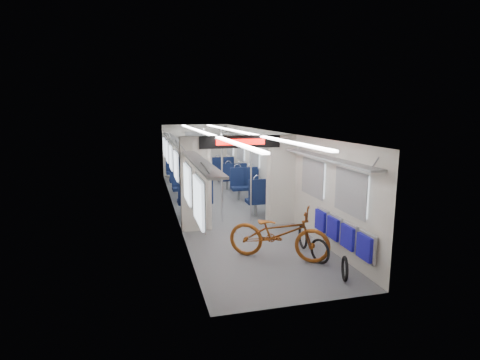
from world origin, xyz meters
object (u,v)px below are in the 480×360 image
(bike_hoop_a, at_px, (345,270))
(flip_bench, at_px, (342,232))
(seat_bay_near_right, at_px, (254,188))
(seat_bay_far_right, at_px, (229,171))
(bike_hoop_b, at_px, (320,252))
(stanchion_near_right, at_px, (251,178))
(seat_bay_near_left, at_px, (191,189))
(stanchion_far_left, at_px, (205,162))
(stanchion_far_right, at_px, (221,162))
(bike_hoop_c, at_px, (303,237))
(seat_bay_far_left, at_px, (180,172))
(bicycle, at_px, (279,233))
(stanchion_near_left, at_px, (222,179))

(bike_hoop_a, bearing_deg, flip_bench, 65.12)
(seat_bay_near_right, xyz_separation_m, seat_bay_far_right, (-0.00, 3.51, -0.03))
(bike_hoop_b, bearing_deg, stanchion_near_right, 99.30)
(seat_bay_near_left, bearing_deg, stanchion_far_left, 66.88)
(bike_hoop_b, xyz_separation_m, stanchion_far_right, (-0.58, 6.42, 0.93))
(flip_bench, relative_size, stanchion_far_left, 0.91)
(bike_hoop_c, height_order, seat_bay_near_right, seat_bay_near_right)
(seat_bay_far_left, distance_m, stanchion_far_left, 1.93)
(bicycle, distance_m, flip_bench, 1.20)
(flip_bench, xyz_separation_m, stanchion_far_right, (-1.02, 6.42, 0.57))
(seat_bay_near_left, xyz_separation_m, stanchion_far_left, (0.69, 1.63, 0.58))
(seat_bay_near_left, height_order, seat_bay_far_left, seat_bay_near_left)
(seat_bay_far_right, distance_m, stanchion_far_left, 1.97)
(bike_hoop_b, bearing_deg, seat_bay_far_right, 89.82)
(flip_bench, xyz_separation_m, seat_bay_near_right, (-0.42, 4.49, -0.00))
(bike_hoop_c, xyz_separation_m, stanchion_far_left, (-1.16, 5.73, 0.91))
(seat_bay_near_left, relative_size, stanchion_near_right, 1.00)
(flip_bench, bearing_deg, seat_bay_near_right, 95.33)
(seat_bay_far_right, relative_size, stanchion_near_left, 0.91)
(bicycle, distance_m, seat_bay_far_left, 7.91)
(bike_hoop_b, bearing_deg, seat_bay_near_right, 89.69)
(bike_hoop_b, height_order, seat_bay_far_right, seat_bay_far_right)
(bike_hoop_a, distance_m, stanchion_near_right, 3.99)
(seat_bay_near_right, bearing_deg, seat_bay_far_left, 116.48)
(seat_bay_near_left, relative_size, stanchion_far_right, 1.00)
(seat_bay_far_left, height_order, stanchion_near_right, stanchion_near_right)
(stanchion_far_left, bearing_deg, stanchion_near_right, -79.47)
(flip_bench, distance_m, seat_bay_far_left, 8.55)
(seat_bay_near_left, height_order, stanchion_near_right, stanchion_near_right)
(seat_bay_near_right, bearing_deg, stanchion_near_left, -133.29)
(flip_bench, relative_size, stanchion_far_right, 0.91)
(seat_bay_far_right, bearing_deg, seat_bay_near_left, -121.24)
(seat_bay_far_right, bearing_deg, seat_bay_far_left, 172.57)
(bicycle, distance_m, stanchion_far_left, 6.18)
(flip_bench, bearing_deg, stanchion_near_right, 107.25)
(stanchion_near_right, xyz_separation_m, stanchion_far_right, (-0.08, 3.38, 0.00))
(stanchion_near_left, bearing_deg, seat_bay_far_left, 96.75)
(bike_hoop_a, height_order, stanchion_far_right, stanchion_far_right)
(bike_hoop_a, height_order, stanchion_far_left, stanchion_far_left)
(bicycle, height_order, stanchion_near_right, stanchion_near_right)
(bike_hoop_c, distance_m, seat_bay_far_left, 7.66)
(bicycle, xyz_separation_m, seat_bay_near_right, (0.71, 4.07, 0.05))
(seat_bay_far_right, distance_m, stanchion_near_left, 5.05)
(seat_bay_far_right, bearing_deg, seat_bay_near_right, -90.00)
(bike_hoop_b, xyz_separation_m, stanchion_far_left, (-1.15, 6.55, 0.93))
(seat_bay_near_left, bearing_deg, bike_hoop_a, -71.46)
(bicycle, bearing_deg, bike_hoop_a, -117.16)
(seat_bay_near_left, bearing_deg, seat_bay_far_right, 58.76)
(seat_bay_near_left, relative_size, stanchion_far_left, 1.00)
(seat_bay_near_left, xyz_separation_m, seat_bay_far_left, (0.00, 3.33, -0.01))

